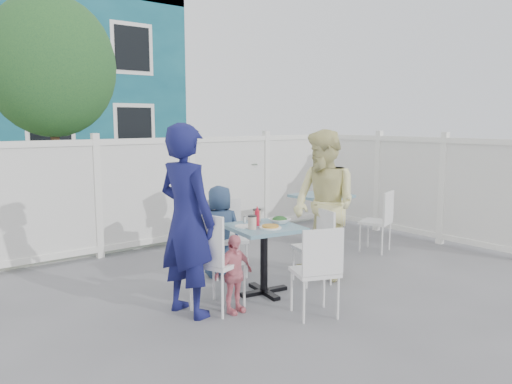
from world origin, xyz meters
TOP-DOWN VIEW (x-y plane):
  - ground at (0.00, 0.00)m, footprint 80.00×80.00m
  - near_sidewalk at (0.00, 3.80)m, footprint 24.00×2.60m
  - street at (0.00, 7.50)m, footprint 24.00×5.00m
  - far_sidewalk at (0.00, 10.60)m, footprint 24.00×1.60m
  - fence_back at (0.10, 2.40)m, footprint 5.86×0.08m
  - fence_right at (3.00, 0.60)m, footprint 0.08×3.66m
  - tree at (-1.60, 3.30)m, footprint 1.80×1.62m
  - potted_shrub_a at (-0.06, 3.10)m, footprint 0.96×0.96m
  - potted_shrub_b at (1.63, 3.00)m, footprint 1.68×1.56m
  - main_table at (-0.49, -0.08)m, footprint 0.80×0.80m
  - spare_table at (1.53, 1.06)m, footprint 0.77×0.77m
  - chair_left at (-1.21, -0.18)m, footprint 0.55×0.56m
  - chair_right at (0.24, -0.16)m, footprint 0.45×0.46m
  - chair_back at (-0.40, 0.75)m, footprint 0.52×0.51m
  - chair_near at (-0.52, -0.92)m, footprint 0.51×0.50m
  - chair_spare at (1.89, 0.25)m, footprint 0.50×0.49m
  - man at (-1.41, -0.07)m, footprint 0.57×0.74m
  - woman at (0.41, -0.08)m, footprint 0.73×0.90m
  - boy at (-0.51, 0.72)m, footprint 0.60×0.47m
  - toddler at (-1.05, -0.33)m, footprint 0.47×0.23m
  - plate_main at (-0.51, -0.21)m, footprint 0.23×0.23m
  - plate_side at (-0.69, 0.00)m, footprint 0.20×0.20m
  - salad_bowl at (-0.27, -0.08)m, footprint 0.22×0.22m
  - coffee_cup_a at (-0.68, -0.13)m, footprint 0.09×0.09m
  - coffee_cup_b at (-0.42, 0.13)m, footprint 0.09×0.09m
  - ketchup_bottle at (-0.53, -0.03)m, footprint 0.05×0.05m
  - salt_shaker at (-0.54, 0.19)m, footprint 0.03×0.03m
  - pepper_shaker at (-0.54, 0.19)m, footprint 0.03×0.03m

SIDE VIEW (x-z plane):
  - ground at x=0.00m, z-range 0.00..0.00m
  - street at x=0.00m, z-range 0.00..0.01m
  - near_sidewalk at x=0.00m, z-range 0.00..0.01m
  - far_sidewalk at x=0.00m, z-range 0.00..0.01m
  - toddler at x=-1.05m, z-range 0.00..0.77m
  - chair_right at x=0.24m, z-range 0.07..0.91m
  - chair_spare at x=1.89m, z-range 0.07..0.94m
  - chair_near at x=-0.52m, z-range 0.07..0.95m
  - chair_back at x=-0.40m, z-range 0.07..0.98m
  - boy at x=-0.51m, z-range 0.00..1.09m
  - chair_left at x=-1.21m, z-range 0.08..1.06m
  - main_table at x=-0.49m, z-range 0.20..0.94m
  - spare_table at x=1.53m, z-range 0.21..0.97m
  - plate_side at x=-0.69m, z-range 0.74..0.75m
  - plate_main at x=-0.51m, z-range 0.74..0.75m
  - salad_bowl at x=-0.27m, z-range 0.74..0.79m
  - salt_shaker at x=-0.54m, z-range 0.74..0.80m
  - pepper_shaker at x=-0.54m, z-range 0.74..0.81m
  - potted_shrub_b at x=1.63m, z-range 0.00..1.55m
  - fence_right at x=3.00m, z-range -0.02..1.58m
  - fence_back at x=0.10m, z-range -0.02..1.58m
  - potted_shrub_a at x=-0.06m, z-range 0.00..1.61m
  - coffee_cup_a at x=-0.68m, z-range 0.74..0.87m
  - coffee_cup_b at x=-0.42m, z-range 0.74..0.87m
  - ketchup_bottle at x=-0.53m, z-range 0.74..0.90m
  - woman at x=0.41m, z-range 0.00..1.74m
  - man at x=-1.41m, z-range 0.00..1.82m
  - tree at x=-1.60m, z-range 0.80..4.39m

